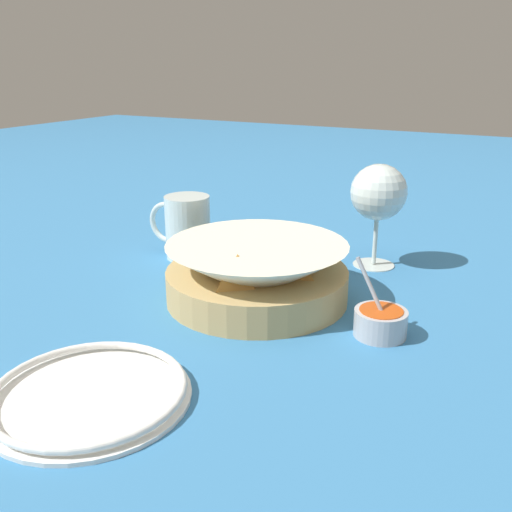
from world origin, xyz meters
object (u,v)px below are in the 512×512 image
Objects in this scene: sauce_cup at (380,321)px; beer_mug at (187,229)px; side_plate at (89,393)px; wine_glass at (378,195)px; food_basket at (256,275)px.

beer_mug is at bearing -19.35° from sauce_cup.
sauce_cup reaches higher than side_plate.
side_plate is at bearing 75.59° from wine_glass.
food_basket is 0.29m from side_plate.
sauce_cup is at bearing 108.74° from wine_glass.
beer_mug is 0.58× the size of side_plate.
beer_mug is (0.18, -0.10, 0.01)m from food_basket.
side_plate is (0.21, 0.27, -0.01)m from sauce_cup.
food_basket is 1.25× the size of side_plate.
beer_mug reaches higher than side_plate.
beer_mug is at bearing -29.49° from food_basket.
side_plate is (0.13, 0.50, -0.11)m from wine_glass.
wine_glass is at bearing -71.26° from sauce_cup.
side_plate is at bearing 84.53° from food_basket.
food_basket is 2.61× the size of sauce_cup.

